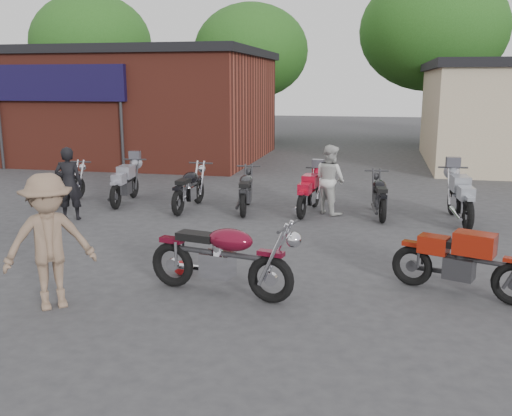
% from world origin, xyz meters
% --- Properties ---
extents(ground, '(90.00, 90.00, 0.00)m').
position_xyz_m(ground, '(0.00, 0.00, 0.00)').
color(ground, '#333336').
extents(brick_building, '(12.00, 8.00, 4.00)m').
position_xyz_m(brick_building, '(-9.00, 14.00, 2.00)').
color(brick_building, maroon).
rests_on(brick_building, ground).
extents(tree_0, '(6.56, 6.56, 8.20)m').
position_xyz_m(tree_0, '(-14.00, 22.00, 4.10)').
color(tree_0, '#194111').
rests_on(tree_0, ground).
extents(tree_1, '(5.92, 5.92, 7.40)m').
position_xyz_m(tree_1, '(-5.00, 22.00, 3.70)').
color(tree_1, '#194111').
rests_on(tree_1, ground).
extents(tree_2, '(7.04, 7.04, 8.80)m').
position_xyz_m(tree_2, '(4.00, 22.00, 4.40)').
color(tree_2, '#194111').
rests_on(tree_2, ground).
extents(vintage_motorcycle, '(2.30, 1.16, 1.28)m').
position_xyz_m(vintage_motorcycle, '(-0.40, -0.28, 0.64)').
color(vintage_motorcycle, '#5B0B1D').
rests_on(vintage_motorcycle, ground).
extents(sportbike, '(2.08, 1.33, 1.15)m').
position_xyz_m(sportbike, '(3.00, 0.42, 0.57)').
color(sportbike, '#9D1E0D').
rests_on(sportbike, ground).
extents(helmet, '(0.29, 0.29, 0.23)m').
position_xyz_m(helmet, '(-1.28, 0.43, 0.12)').
color(helmet, red).
rests_on(helmet, ground).
extents(person_dark, '(0.68, 0.54, 1.64)m').
position_xyz_m(person_dark, '(-4.99, 3.49, 0.82)').
color(person_dark, black).
rests_on(person_dark, ground).
extents(person_light, '(0.99, 0.98, 1.62)m').
position_xyz_m(person_light, '(0.64, 5.33, 0.81)').
color(person_light, beige).
rests_on(person_light, ground).
extents(person_tan, '(1.37, 1.29, 1.86)m').
position_xyz_m(person_tan, '(-2.54, -1.22, 0.93)').
color(person_tan, '#7C624C').
rests_on(person_tan, ground).
extents(row_bike_0, '(0.70, 1.90, 1.09)m').
position_xyz_m(row_bike_0, '(-6.03, 5.00, 0.54)').
color(row_bike_0, black).
rests_on(row_bike_0, ground).
extents(row_bike_1, '(0.87, 2.02, 1.13)m').
position_xyz_m(row_bike_1, '(-4.56, 5.42, 0.57)').
color(row_bike_1, '#90919D').
rests_on(row_bike_1, ground).
extents(row_bike_2, '(0.70, 1.98, 1.14)m').
position_xyz_m(row_bike_2, '(-2.73, 5.08, 0.57)').
color(row_bike_2, black).
rests_on(row_bike_2, ground).
extents(row_bike_3, '(0.88, 1.94, 1.09)m').
position_xyz_m(row_bike_3, '(-1.34, 5.19, 0.54)').
color(row_bike_3, '#252527').
rests_on(row_bike_3, ground).
extents(row_bike_4, '(0.82, 1.91, 1.07)m').
position_xyz_m(row_bike_4, '(0.16, 5.29, 0.54)').
color(row_bike_4, '#B50F26').
rests_on(row_bike_4, ground).
extents(row_bike_5, '(0.80, 1.87, 1.05)m').
position_xyz_m(row_bike_5, '(1.78, 5.31, 0.53)').
color(row_bike_5, black).
rests_on(row_bike_5, ground).
extents(row_bike_6, '(0.87, 2.16, 1.22)m').
position_xyz_m(row_bike_6, '(3.51, 5.06, 0.61)').
color(row_bike_6, '#979BA5').
rests_on(row_bike_6, ground).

